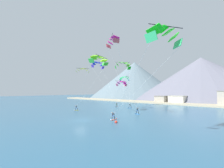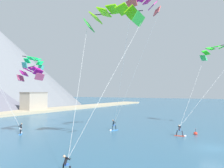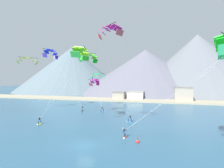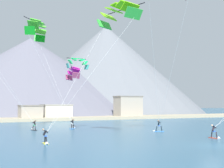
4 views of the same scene
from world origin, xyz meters
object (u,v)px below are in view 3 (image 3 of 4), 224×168
Objects in this scene: parafoil_kite_near_lead at (51,53)px; parafoil_kite_far_right at (222,45)px; kitesurfer_far_right at (124,135)px; parafoil_kite_mid_center at (81,52)px; parafoil_kite_far_left at (89,57)px; parafoil_kite_near_trail at (110,31)px; parafoil_kite_distant_low_drift at (28,60)px; parafoil_kite_distant_mid_solo at (95,82)px; kitesurfer_near_trail at (129,120)px; kitesurfer_near_lead at (83,109)px; kitesurfer_far_left at (103,110)px; kitesurfer_mid_center at (39,122)px; parafoil_kite_distant_high_outer at (98,76)px; race_marker_buoy at (138,142)px.

parafoil_kite_far_right is (41.12, -24.23, -4.05)m from parafoil_kite_near_lead.
kitesurfer_far_right is at bearing -36.35° from parafoil_kite_near_lead.
kitesurfer_far_right is 0.12× the size of parafoil_kite_mid_center.
parafoil_kite_far_left is at bearing 124.46° from kitesurfer_far_right.
parafoil_kite_near_trail is at bearing 130.97° from kitesurfer_far_right.
parafoil_kite_near_lead reaches higher than kitesurfer_far_right.
parafoil_kite_distant_low_drift is at bearing 154.35° from kitesurfer_far_right.
parafoil_kite_distant_mid_solo is (20.60, 2.10, -6.45)m from parafoil_kite_distant_low_drift.
parafoil_kite_mid_center is at bearing -149.08° from kitesurfer_near_trail.
kitesurfer_near_lead is 0.34× the size of parafoil_kite_distant_mid_solo.
parafoil_kite_far_right is (14.13, -14.48, 13.54)m from kitesurfer_near_trail.
kitesurfer_near_lead is 0.12× the size of parafoil_kite_mid_center.
parafoil_kite_mid_center reaches higher than parafoil_kite_distant_low_drift.
parafoil_kite_distant_mid_solo reaches higher than kitesurfer_near_lead.
parafoil_kite_far_right reaches higher than kitesurfer_far_left.
parafoil_kite_far_right is (32.74, -7.31, 13.64)m from kitesurfer_mid_center.
kitesurfer_near_lead is 12.42m from parafoil_kite_distant_high_outer.
kitesurfer_near_trail is 19.94m from kitesurfer_mid_center.
parafoil_kite_near_lead is at bearing -177.40° from kitesurfer_far_left.
race_marker_buoy is at bearing -74.75° from kitesurfer_near_trail.
kitesurfer_near_trail is 24.35m from parafoil_kite_far_right.
parafoil_kite_distant_high_outer reaches higher than race_marker_buoy.
parafoil_kite_far_right is at bearing -41.99° from parafoil_kite_distant_high_outer.
parafoil_kite_far_right reaches higher than kitesurfer_far_right.
kitesurfer_near_lead reaches higher than kitesurfer_mid_center.
kitesurfer_near_trail is at bearing 30.92° from parafoil_kite_mid_center.
parafoil_kite_near_lead reaches higher than parafoil_kite_mid_center.
kitesurfer_far_left reaches higher than kitesurfer_near_lead.
kitesurfer_mid_center is at bearing -97.32° from kitesurfer_near_lead.
parafoil_kite_far_right reaches higher than kitesurfer_near_trail.
race_marker_buoy is (30.38, -22.15, -18.00)m from parafoil_kite_near_lead.
kitesurfer_near_trail is 10.89m from kitesurfer_far_right.
parafoil_kite_far_left reaches higher than race_marker_buoy.
parafoil_kite_distant_high_outer is at bearing -96.42° from kitesurfer_far_left.
parafoil_kite_far_left reaches higher than kitesurfer_far_left.
kitesurfer_near_trail is 26.13m from parafoil_kite_far_left.
parafoil_kite_mid_center is at bearing -71.73° from parafoil_kite_far_left.
kitesurfer_mid_center is 0.34× the size of parafoil_kite_distant_mid_solo.
kitesurfer_near_lead is at bearing 154.51° from parafoil_kite_distant_high_outer.
kitesurfer_near_trail is 1.77× the size of race_marker_buoy.
parafoil_kite_near_lead is 4.68× the size of parafoil_kite_distant_high_outer.
kitesurfer_mid_center reaches higher than race_marker_buoy.
parafoil_kite_mid_center is at bearing -86.19° from parafoil_kite_distant_high_outer.
kitesurfer_near_lead is 16.80m from parafoil_kite_far_left.
parafoil_kite_far_left is at bearing 122.93° from parafoil_kite_near_trail.
parafoil_kite_near_lead is 47.90m from parafoil_kite_far_right.
kitesurfer_far_right is (17.35, -21.19, 0.07)m from kitesurfer_near_lead.
parafoil_kite_far_right reaches higher than race_marker_buoy.
parafoil_kite_distant_high_outer is 26.25m from race_marker_buoy.
parafoil_kite_distant_high_outer is at bearing 118.14° from parafoil_kite_near_trail.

